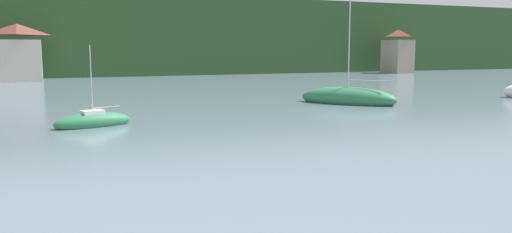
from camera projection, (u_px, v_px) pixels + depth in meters
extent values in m
cube|color=#2D4C28|center=(95.00, 38.00, 93.60)|extent=(352.00, 45.23, 12.42)
ellipsoid|color=#38562D|center=(145.00, 48.00, 108.45)|extent=(246.40, 31.66, 25.02)
cube|color=beige|center=(19.00, 61.00, 63.41)|extent=(5.39, 4.04, 5.27)
pyramid|color=brown|center=(17.00, 29.00, 62.88)|extent=(5.66, 4.24, 1.41)
cube|color=gray|center=(397.00, 57.00, 86.22)|extent=(3.56, 4.73, 5.63)
pyramid|color=brown|center=(398.00, 33.00, 85.69)|extent=(3.74, 4.96, 1.25)
ellipsoid|color=#2D754C|center=(93.00, 122.00, 26.82)|extent=(4.35, 2.38, 1.06)
cylinder|color=#B7B7BC|center=(91.00, 81.00, 26.53)|extent=(0.05, 0.05, 3.81)
cylinder|color=#ADADB2|center=(106.00, 107.00, 27.19)|extent=(1.47, 0.46, 0.04)
cube|color=silver|center=(93.00, 113.00, 26.76)|extent=(1.28, 1.01, 0.35)
ellipsoid|color=#2D754C|center=(348.00, 98.00, 38.01)|extent=(6.50, 7.43, 1.75)
cylinder|color=#B7B7BC|center=(349.00, 41.00, 37.43)|extent=(0.09, 0.09, 7.62)
cylinder|color=#ADADB2|center=(368.00, 81.00, 37.05)|extent=(1.97, 2.53, 0.08)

